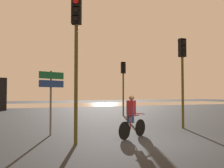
# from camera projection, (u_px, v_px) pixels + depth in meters

# --- Properties ---
(ground_plane) EXTENTS (120.00, 120.00, 0.00)m
(ground_plane) POSITION_uv_depth(u_px,v_px,m) (157.00, 142.00, 8.50)
(ground_plane) COLOR black
(water_strip) EXTENTS (80.00, 16.00, 0.01)m
(water_strip) POSITION_uv_depth(u_px,v_px,m) (37.00, 105.00, 38.08)
(water_strip) COLOR #9E937F
(water_strip) RESTS_ON ground
(traffic_light_near_right) EXTENTS (0.33, 0.34, 4.38)m
(traffic_light_near_right) POSITION_uv_depth(u_px,v_px,m) (182.00, 66.00, 12.20)
(traffic_light_near_right) COLOR #4C4719
(traffic_light_near_right) RESTS_ON ground
(traffic_light_far_right) EXTENTS (0.33, 0.34, 4.18)m
(traffic_light_far_right) POSITION_uv_depth(u_px,v_px,m) (123.00, 78.00, 19.45)
(traffic_light_far_right) COLOR #4C4719
(traffic_light_far_right) RESTS_ON ground
(traffic_light_near_left) EXTENTS (0.39, 0.41, 4.89)m
(traffic_light_near_left) POSITION_uv_depth(u_px,v_px,m) (76.00, 42.00, 8.32)
(traffic_light_near_left) COLOR #4C4719
(traffic_light_near_left) RESTS_ON ground
(direction_sign_post) EXTENTS (1.05, 0.39, 2.60)m
(direction_sign_post) POSITION_uv_depth(u_px,v_px,m) (51.00, 91.00, 10.06)
(direction_sign_post) COLOR slate
(direction_sign_post) RESTS_ON ground
(cyclist) EXTENTS (1.54, 0.84, 1.62)m
(cyclist) POSITION_uv_depth(u_px,v_px,m) (132.00, 116.00, 9.38)
(cyclist) COLOR black
(cyclist) RESTS_ON ground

